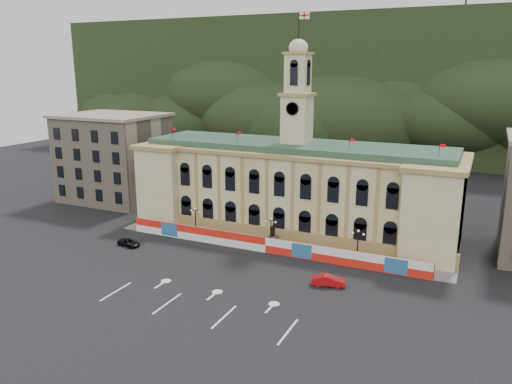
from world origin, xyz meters
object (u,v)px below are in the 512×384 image
at_px(red_sedan, 328,280).
at_px(black_suv, 129,243).
at_px(lamp_center, 271,230).
at_px(statue, 273,240).

height_order(red_sedan, black_suv, red_sedan).
bearing_deg(red_sedan, black_suv, 73.21).
bearing_deg(lamp_center, red_sedan, -37.55).
relative_size(lamp_center, red_sedan, 1.08).
distance_m(statue, red_sedan, 16.41).
distance_m(lamp_center, red_sedan, 15.95).
xyz_separation_m(statue, lamp_center, (0.00, -1.00, 1.89)).
bearing_deg(lamp_center, statue, 90.00).
xyz_separation_m(statue, red_sedan, (12.51, -10.61, -0.44)).
relative_size(statue, lamp_center, 0.72).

